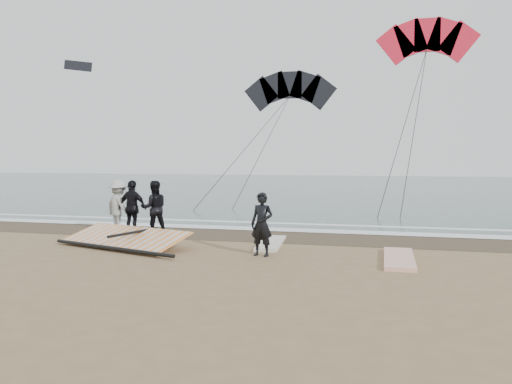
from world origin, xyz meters
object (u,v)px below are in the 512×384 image
man_main (262,224)px  board_cream (271,243)px  board_white (399,259)px  sail_rig (125,240)px

man_main → board_cream: man_main is taller
board_white → sail_rig: 7.94m
board_white → board_cream: bearing=158.5°
board_white → board_cream: (-3.71, 1.51, -0.00)m
man_main → board_cream: bearing=106.1°
man_main → board_cream: size_ratio=0.70×
man_main → sail_rig: (-4.34, 0.47, -0.67)m
sail_rig → man_main: bearing=-6.2°
man_main → sail_rig: 4.42m
board_cream → board_white: bearing=-26.1°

